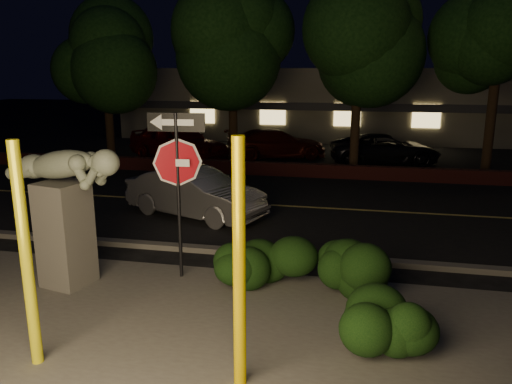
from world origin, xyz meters
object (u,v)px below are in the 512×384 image
sculpture (64,201)px  parked_car_red (177,142)px  yellow_pole_left (26,257)px  parked_car_dark (385,149)px  silver_sedan (195,193)px  parked_car_darkred (276,144)px  yellow_pole_right (239,267)px  signpost (177,163)px

sculpture → parked_car_red: 13.17m
yellow_pole_left → sculpture: (-0.97, 2.42, 0.08)m
parked_car_red → parked_car_dark: (8.90, 1.03, -0.21)m
parked_car_dark → silver_sedan: bearing=139.3°
silver_sedan → parked_car_darkred: 9.61m
yellow_pole_left → sculpture: 2.60m
sculpture → yellow_pole_right: bearing=-18.7°
yellow_pole_left → silver_sedan: yellow_pole_left is taller
silver_sedan → signpost: bearing=-144.4°
parked_car_dark → sculpture: bearing=145.6°
signpost → sculpture: size_ratio=1.20×
parked_car_red → parked_car_darkred: size_ratio=1.09×
parked_car_dark → parked_car_red: bearing=86.3°
yellow_pole_left → parked_car_dark: bearing=72.2°
parked_car_darkred → parked_car_dark: size_ratio=1.00×
silver_sedan → yellow_pole_left: bearing=-158.0°
yellow_pole_right → silver_sedan: bearing=112.6°
signpost → silver_sedan: 4.43m
yellow_pole_right → parked_car_darkred: bearing=97.9°
yellow_pole_right → sculpture: (-3.79, 2.32, 0.02)m
signpost → parked_car_darkred: (-0.42, 13.59, -1.58)m
parked_car_darkred → signpost: bearing=159.7°
yellow_pole_right → signpost: 3.66m
parked_car_dark → yellow_pole_right: bearing=161.1°
yellow_pole_right → silver_sedan: yellow_pole_right is taller
silver_sedan → parked_car_dark: (5.37, 9.16, -0.02)m
parked_car_dark → signpost: bearing=151.5°
silver_sedan → parked_car_dark: size_ratio=0.88×
yellow_pole_left → signpost: 3.37m
sculpture → yellow_pole_left: bearing=-55.4°
yellow_pole_right → parked_car_dark: 16.43m
sculpture → silver_sedan: (0.85, 4.75, -0.96)m
yellow_pole_right → sculpture: bearing=148.6°
yellow_pole_right → signpost: (-1.90, 3.06, 0.65)m
sculpture → parked_car_red: sculpture is taller
yellow_pole_right → parked_car_red: 16.53m
signpost → parked_car_dark: size_ratio=0.69×
yellow_pole_right → silver_sedan: size_ratio=0.80×
yellow_pole_right → sculpture: yellow_pole_right is taller
signpost → parked_car_red: signpost is taller
yellow_pole_left → signpost: size_ratio=0.97×
yellow_pole_left → parked_car_darkred: yellow_pole_left is taller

